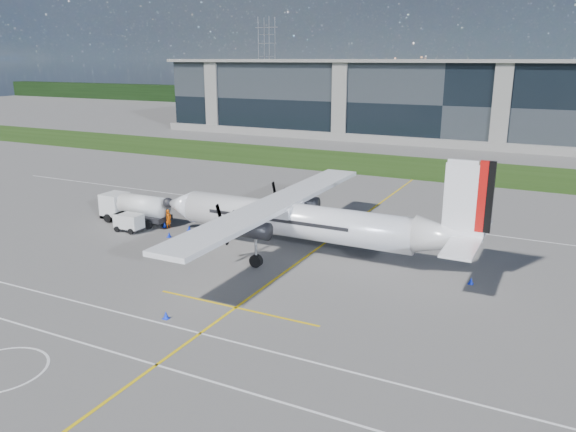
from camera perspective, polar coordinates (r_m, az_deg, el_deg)
The scene contains 16 objects.
ground at distance 79.12m, azimuth 10.60°, elevation 3.98°, with size 400.00×400.00×0.00m, color #63615E.
grass_strip at distance 86.70m, azimuth 12.10°, elevation 4.93°, with size 400.00×18.00×0.04m, color #203D10.
terminal_building at distance 116.83m, azimuth 16.45°, elevation 11.05°, with size 120.00×20.00×15.00m, color black.
tree_line at distance 176.34m, azimuth 20.03°, elevation 10.65°, with size 400.00×6.00×6.00m, color black.
pylon_west at distance 210.51m, azimuth -2.16°, elevation 15.50°, with size 9.00×4.60×30.00m, color gray, non-canonical shape.
yellow_taxiway_centerline at distance 50.66m, azimuth 4.25°, elevation -2.41°, with size 0.20×70.00×0.01m, color yellow.
white_lane_line at distance 33.46m, azimuth -17.29°, elevation -13.08°, with size 90.00×0.15×0.01m, color white.
turboprop_aircraft at distance 45.70m, azimuth 1.84°, elevation 1.45°, with size 28.75×29.82×8.95m, color white, non-canonical shape.
fuel_tanker_truck at distance 57.65m, azimuth -15.67°, elevation 0.79°, with size 7.79×2.53×2.92m, color silver, non-canonical shape.
baggage_tug at distance 54.87m, azimuth -15.85°, elevation -0.65°, with size 2.78×1.67×1.67m, color silver, non-canonical shape.
ground_crew_person at distance 54.94m, azimuth -12.06°, elevation -0.14°, with size 0.85×0.61×2.10m, color #F25907.
safety_cone_nose_port at distance 52.26m, azimuth -11.98°, elevation -1.86°, with size 0.36×0.36×0.50m, color #0D2AE5.
safety_cone_fwd at distance 55.38m, azimuth -12.44°, elevation -0.89°, with size 0.36×0.36×0.50m, color #0D2AE5.
safety_cone_portwing at distance 36.45m, azimuth -12.30°, elevation -9.80°, with size 0.36×0.36×0.50m, color #0D2AE5.
safety_cone_tail at distance 42.84m, azimuth 18.09°, elevation -6.28°, with size 0.36×0.36×0.50m, color #0D2AE5.
safety_cone_nose_stbd at distance 53.92m, azimuth -10.00°, elevation -1.21°, with size 0.36×0.36×0.50m, color #0D2AE5.
Camera 1 is at (21.17, -34.60, 15.72)m, focal length 35.00 mm.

